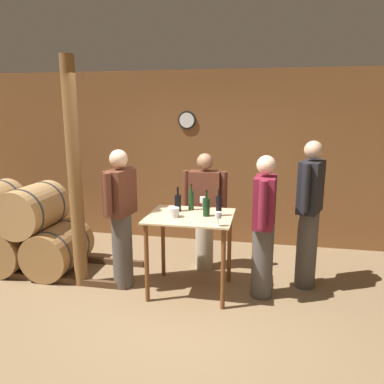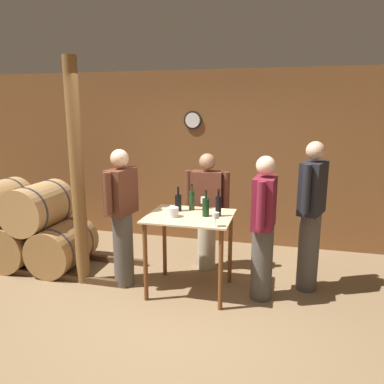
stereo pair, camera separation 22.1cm
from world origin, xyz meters
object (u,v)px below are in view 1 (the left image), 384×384
Objects in this scene: person_visitor_near_door at (121,216)px; wine_bottle_left at (191,200)px; person_visitor_bearded at (309,212)px; wine_bottle_center at (206,207)px; wine_glass_near_center at (218,216)px; wooden_post at (75,176)px; wine_bottle_far_left at (178,202)px; person_visitor_with_scarf at (264,225)px; wine_bottle_right at (219,205)px; ice_bucket at (174,212)px; wine_glass_near_left at (203,200)px; person_host at (205,209)px.

wine_bottle_left is at bearing 18.82° from person_visitor_near_door.
wine_bottle_center is at bearing -161.77° from person_visitor_bearded.
wine_bottle_left is 0.19× the size of person_visitor_near_door.
wine_glass_near_center is (0.40, -0.57, -0.01)m from wine_bottle_left.
wooden_post is 17.98× the size of wine_glass_near_center.
person_visitor_with_scarf is (1.01, -0.12, -0.18)m from wine_bottle_far_left.
wine_bottle_right is 2.07× the size of wine_glass_near_center.
ice_bucket is (-0.49, -0.15, -0.07)m from wine_bottle_right.
wine_bottle_right is (0.36, -0.19, -0.00)m from wine_bottle_left.
wine_glass_near_center is 0.09× the size of person_visitor_with_scarf.
person_visitor_with_scarf is at bearing -22.29° from wine_glass_near_left.
person_visitor_with_scarf is (0.86, -0.20, -0.19)m from wine_bottle_left.
wine_bottle_right is 2.18× the size of wine_glass_near_left.
wine_bottle_right is 1.08m from person_visitor_bearded.
ice_bucket is 0.84m from person_host.
ice_bucket is at bearing -105.68° from person_host.
person_visitor_bearded is at bearing 8.93° from wine_bottle_far_left.
wine_glass_near_center is at bearing -8.56° from wooden_post.
wine_bottle_left is 0.32m from wine_bottle_center.
wine_bottle_left is at bearing 152.28° from wine_bottle_right.
wine_bottle_right is at bearing -51.26° from wine_glass_near_left.
wine_glass_near_center is (0.04, -0.38, -0.01)m from wine_bottle_right.
person_host reaches higher than ice_bucket.
person_visitor_near_door reaches higher than wine_bottle_right.
ice_bucket is (0.01, -0.25, -0.05)m from wine_bottle_far_left.
wine_bottle_far_left reaches higher than ice_bucket.
person_visitor_bearded is 2.21m from person_visitor_near_door.
person_visitor_near_door is (-0.88, -0.72, 0.06)m from person_host.
wine_bottle_right is 0.51m from ice_bucket.
wine_bottle_far_left is 0.69m from person_visitor_near_door.
wine_bottle_center reaches higher than wine_glass_near_center.
wine_bottle_far_left is 0.73m from wine_glass_near_center.
ice_bucket is 0.08× the size of person_visitor_with_scarf.
wine_glass_near_center is 1.09m from person_host.
wine_bottle_left is 0.69m from wine_glass_near_center.
wooden_post is 1.65× the size of person_visitor_with_scarf.
wine_glass_near_center is at bearing -83.78° from wine_bottle_right.
person_visitor_near_door is at bearing -177.57° from wine_bottle_center.
wine_glass_near_center is at bearing -42.01° from wine_bottle_far_left.
wine_bottle_center is 0.37m from ice_bucket.
wine_bottle_left is at bearing 13.30° from wooden_post.
person_host is (-0.13, 0.68, -0.22)m from wine_bottle_center.
ice_bucket is at bearing -5.97° from person_visitor_near_door.
person_host is at bearing 66.34° from wine_bottle_far_left.
ice_bucket is at bearing -111.18° from wine_bottle_left.
wine_bottle_left reaches higher than wine_glass_near_center.
wine_bottle_far_left is at bearing 158.57° from wine_bottle_center.
wooden_post is at bearing -166.70° from wine_bottle_left.
wine_bottle_far_left is at bearing 137.99° from wine_glass_near_center.
wine_bottle_center is (1.54, 0.09, -0.31)m from wooden_post.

